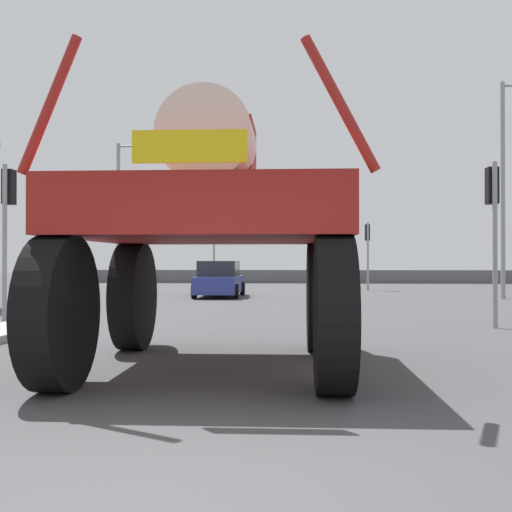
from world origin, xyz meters
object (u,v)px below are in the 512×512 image
at_px(oversize_sprayer, 213,230).
at_px(traffic_signal_near_left, 8,208).
at_px(traffic_signal_far_left, 367,241).
at_px(streetlight_far_right, 507,178).
at_px(traffic_signal_far_right, 214,233).
at_px(sedan_ahead, 219,280).
at_px(traffic_signal_near_right, 493,207).
at_px(streetlight_far_left, 121,208).

relative_size(oversize_sprayer, traffic_signal_near_left, 1.40).
bearing_deg(oversize_sprayer, traffic_signal_near_left, 43.90).
xyz_separation_m(traffic_signal_far_left, streetlight_far_right, (4.72, -7.49, 2.24)).
relative_size(traffic_signal_near_left, traffic_signal_far_right, 0.93).
bearing_deg(oversize_sprayer, sedan_ahead, 6.23).
xyz_separation_m(traffic_signal_near_right, streetlight_far_right, (3.86, 11.18, 2.08)).
bearing_deg(traffic_signal_far_right, traffic_signal_near_left, -97.59).
bearing_deg(streetlight_far_left, traffic_signal_far_right, 23.84).
bearing_deg(oversize_sprayer, traffic_signal_near_right, -44.57).
relative_size(oversize_sprayer, traffic_signal_near_right, 1.43).
bearing_deg(traffic_signal_far_left, sedan_ahead, -135.47).
relative_size(traffic_signal_far_right, streetlight_far_left, 0.55).
bearing_deg(sedan_ahead, traffic_signal_near_right, -146.46).
distance_m(traffic_signal_near_left, traffic_signal_far_left, 21.44).
bearing_deg(traffic_signal_far_left, oversize_sprayer, -101.00).
bearing_deg(streetlight_far_right, traffic_signal_near_right, -109.07).
bearing_deg(traffic_signal_near_left, traffic_signal_far_right, 82.41).
height_order(traffic_signal_far_right, streetlight_far_left, streetlight_far_left).
bearing_deg(traffic_signal_far_right, traffic_signal_far_left, 0.06).
height_order(oversize_sprayer, traffic_signal_far_left, oversize_sprayer).
height_order(oversize_sprayer, streetlight_far_left, streetlight_far_left).
relative_size(oversize_sprayer, traffic_signal_far_left, 1.52).
distance_m(oversize_sprayer, traffic_signal_far_right, 24.75).
bearing_deg(traffic_signal_far_right, oversize_sprayer, -82.38).
height_order(traffic_signal_far_left, streetlight_far_right, streetlight_far_right).
height_order(streetlight_far_left, streetlight_far_right, streetlight_far_right).
bearing_deg(traffic_signal_near_right, traffic_signal_near_left, -180.00).
height_order(sedan_ahead, streetlight_far_right, streetlight_far_right).
height_order(traffic_signal_near_left, streetlight_far_right, streetlight_far_right).
bearing_deg(traffic_signal_near_right, traffic_signal_far_right, 115.50).
bearing_deg(sedan_ahead, traffic_signal_far_right, 9.72).
bearing_deg(sedan_ahead, oversize_sprayer, -172.76).
height_order(sedan_ahead, traffic_signal_far_right, traffic_signal_far_right).
xyz_separation_m(traffic_signal_near_left, streetlight_far_right, (15.25, 11.18, 2.03)).
bearing_deg(traffic_signal_near_left, traffic_signal_near_right, 0.00).
xyz_separation_m(traffic_signal_near_left, traffic_signal_near_right, (11.39, 0.00, -0.05)).
distance_m(sedan_ahead, traffic_signal_far_left, 9.88).
distance_m(traffic_signal_near_left, streetlight_far_right, 19.02).
distance_m(traffic_signal_far_left, streetlight_far_right, 9.13).
xyz_separation_m(traffic_signal_near_left, traffic_signal_far_left, (10.53, 18.67, -0.21)).
xyz_separation_m(sedan_ahead, streetlight_far_right, (11.64, -0.68, 4.10)).
relative_size(oversize_sprayer, traffic_signal_far_right, 1.31).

